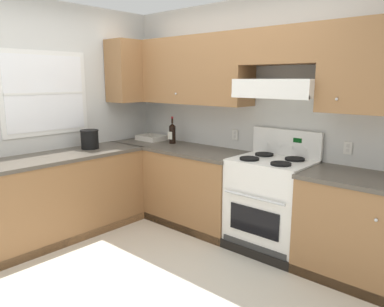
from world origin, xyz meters
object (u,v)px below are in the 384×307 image
(wine_bottle, at_px, (172,133))
(bowl, at_px, (152,139))
(bucket, at_px, (90,139))
(stove, at_px, (270,204))

(wine_bottle, distance_m, bowl, 0.40)
(bucket, bearing_deg, bowl, 84.58)
(wine_bottle, bearing_deg, bucket, -117.82)
(stove, distance_m, bowl, 1.91)
(bowl, bearing_deg, stove, -2.98)
(stove, distance_m, bucket, 2.16)
(stove, bearing_deg, bucket, -157.87)
(stove, relative_size, bowl, 3.38)
(bowl, height_order, bucket, bucket)
(bowl, distance_m, bucket, 0.89)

